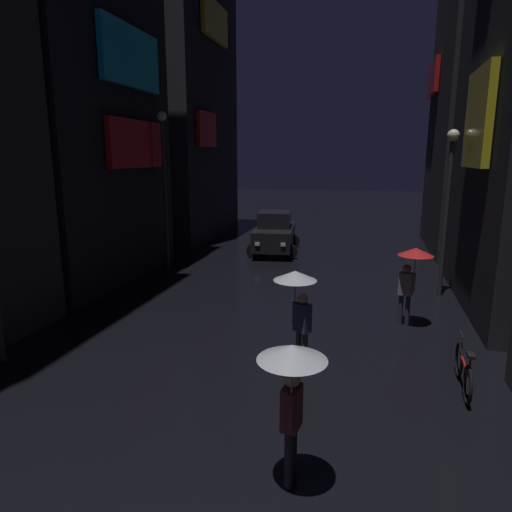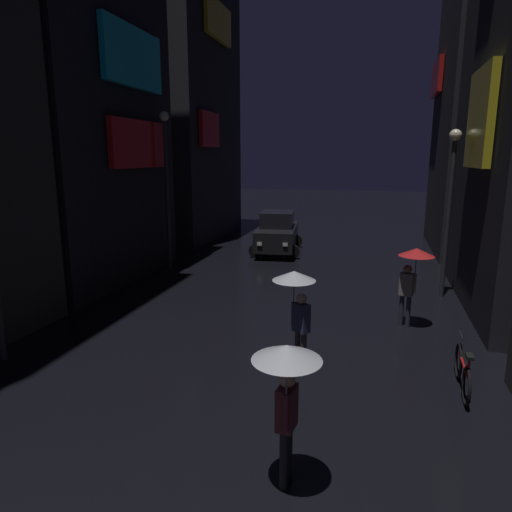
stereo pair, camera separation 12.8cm
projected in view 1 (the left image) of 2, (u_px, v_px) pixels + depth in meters
building_left_mid at (68, 58)px, 15.38m from camera, size 4.25×7.04×15.29m
building_left_far at (180, 85)px, 24.22m from camera, size 4.25×7.91×16.21m
pedestrian_midstreet_centre_clear at (292, 376)px, 5.81m from camera, size 0.90×0.90×2.12m
pedestrian_midstreet_left_clear at (297, 292)px, 9.38m from camera, size 0.90×0.90×2.12m
pedestrian_foreground_right_red at (412, 265)px, 11.77m from camera, size 0.90×0.90×2.12m
bicycle_parked_at_storefront at (463, 370)px, 8.76m from camera, size 0.14×1.82×0.96m
car_distant at (275, 233)px, 21.27m from camera, size 2.57×4.29×1.92m
streetlamp_right_far at (448, 194)px, 14.04m from camera, size 0.36×0.36×5.21m
streetlamp_left_far at (164, 174)px, 17.37m from camera, size 0.36×0.36×6.05m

